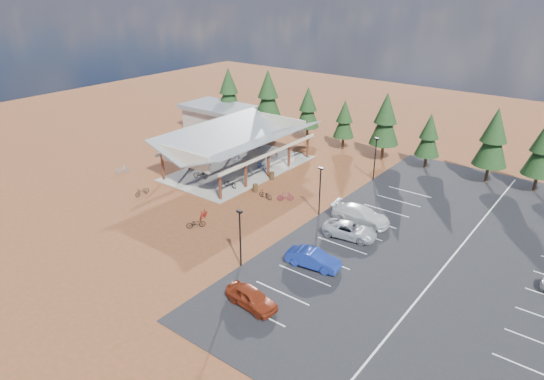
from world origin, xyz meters
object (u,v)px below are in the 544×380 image
(lamp_post_2, at_px, (375,156))
(car_3, at_px, (361,215))
(trash_bin_0, at_px, (255,188))
(bike_0, at_px, (200,174))
(bike_2, at_px, (237,156))
(bike_4, at_px, (230,183))
(bike_6, at_px, (262,166))
(bike_11, at_px, (203,214))
(bike_8, at_px, (142,191))
(car_2, at_px, (350,230))
(trash_bin_1, at_px, (272,176))
(lamp_post_1, at_px, (320,188))
(bike_12, at_px, (196,223))
(bike_15, at_px, (285,196))
(bike_7, at_px, (274,152))
(car_1, at_px, (313,259))
(outbuilding, at_px, (218,117))
(bike_3, at_px, (257,144))
(bike_5, at_px, (250,170))
(bike_1, at_px, (206,167))
(car_0, at_px, (251,297))
(bike_16, at_px, (265,195))
(bike_9, at_px, (122,169))
(lamp_post_0, at_px, (240,234))
(bike_pavilion, at_px, (239,139))

(lamp_post_2, bearing_deg, car_3, -69.37)
(trash_bin_0, distance_m, bike_0, 7.65)
(bike_2, bearing_deg, bike_4, -131.10)
(lamp_post_2, xyz_separation_m, bike_2, (-17.32, -4.90, -2.46))
(trash_bin_0, bearing_deg, bike_6, 122.83)
(bike_11, bearing_deg, bike_8, 163.97)
(bike_4, distance_m, car_2, 16.54)
(trash_bin_1, height_order, bike_2, bike_2)
(lamp_post_1, distance_m, bike_12, 12.60)
(lamp_post_2, xyz_separation_m, bike_15, (-4.69, -11.33, -2.44))
(bike_7, bearing_deg, car_1, -121.38)
(lamp_post_1, bearing_deg, bike_2, 157.69)
(bike_11, distance_m, car_1, 13.54)
(outbuilding, relative_size, bike_15, 6.22)
(trash_bin_1, height_order, bike_12, bike_12)
(bike_3, bearing_deg, outbuilding, 80.80)
(outbuilding, relative_size, bike_6, 6.08)
(bike_6, bearing_deg, bike_11, -149.22)
(bike_5, distance_m, car_2, 18.63)
(bike_0, bearing_deg, bike_1, 9.74)
(bike_15, relative_size, car_0, 0.41)
(bike_5, height_order, car_0, car_0)
(outbuilding, distance_m, bike_15, 28.78)
(bike_6, distance_m, bike_7, 5.33)
(lamp_post_1, xyz_separation_m, bike_15, (-4.69, 0.67, -2.44))
(bike_4, height_order, bike_7, bike_4)
(lamp_post_2, height_order, bike_16, lamp_post_2)
(bike_0, bearing_deg, bike_16, -104.66)
(bike_9, bearing_deg, bike_15, -141.14)
(bike_3, height_order, bike_16, bike_3)
(lamp_post_1, bearing_deg, bike_6, 153.32)
(bike_3, distance_m, bike_5, 10.05)
(bike_5, bearing_deg, car_3, -82.79)
(lamp_post_1, xyz_separation_m, bike_4, (-11.71, -0.40, -2.38))
(lamp_post_1, xyz_separation_m, trash_bin_1, (-9.57, 4.59, -2.53))
(bike_1, height_order, bike_16, bike_1)
(bike_5, bearing_deg, bike_7, 30.52)
(bike_6, distance_m, bike_8, 15.15)
(bike_2, bearing_deg, bike_11, -137.61)
(bike_1, relative_size, car_2, 0.36)
(lamp_post_0, xyz_separation_m, car_0, (4.17, -3.62, -2.21))
(bike_3, bearing_deg, lamp_post_1, -115.29)
(trash_bin_0, distance_m, bike_6, 6.79)
(bike_0, relative_size, bike_11, 1.17)
(outbuilding, height_order, lamp_post_0, lamp_post_0)
(trash_bin_1, height_order, bike_5, bike_5)
(bike_4, bearing_deg, bike_11, -156.81)
(bike_5, height_order, car_1, car_1)
(bike_pavilion, xyz_separation_m, bike_11, (6.31, -12.71, -3.34))
(bike_pavilion, height_order, bike_0, bike_pavilion)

